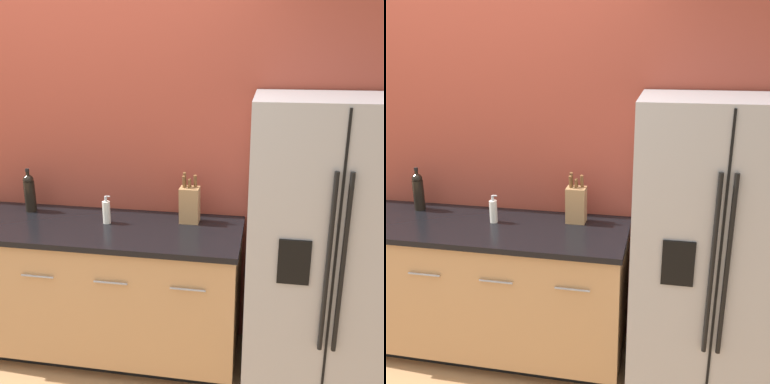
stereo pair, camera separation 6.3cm
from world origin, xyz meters
The scene contains 6 objects.
wall_back centered at (0.00, 1.21, 1.30)m, with size 10.00×0.05×2.60m.
counter_unit centered at (0.17, 0.87, 0.47)m, with size 1.88×0.64×0.92m.
refrigerator centered at (1.59, 0.82, 0.87)m, with size 0.87×0.74×1.74m.
knife_block centered at (0.77, 1.02, 1.04)m, with size 0.12×0.10×0.32m.
wine_bottle centered at (-0.33, 1.04, 1.05)m, with size 0.07×0.07×0.30m.
soap_dispenser centered at (0.25, 0.91, 0.99)m, with size 0.05×0.05×0.18m.
Camera 1 is at (1.24, -1.61, 1.97)m, focal length 42.00 mm.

